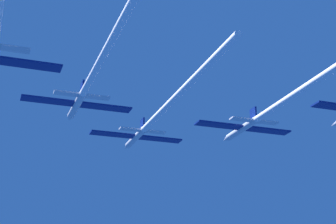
% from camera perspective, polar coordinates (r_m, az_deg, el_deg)
% --- Properties ---
extents(jet_lead, '(18.95, 55.47, 3.14)m').
position_cam_1_polar(jet_lead, '(97.64, -0.96, -0.22)').
color(jet_lead, silver).
extents(jet_left_wing, '(18.95, 55.42, 3.14)m').
position_cam_1_polar(jet_left_wing, '(81.81, -7.65, 4.22)').
color(jet_left_wing, silver).
extents(jet_right_wing, '(18.95, 52.93, 3.14)m').
position_cam_1_polar(jet_right_wing, '(92.02, 11.61, 0.83)').
color(jet_right_wing, silver).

